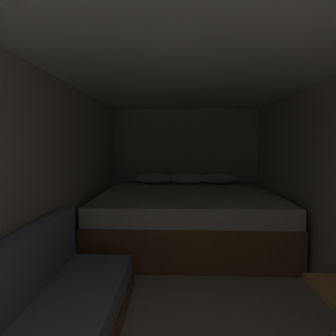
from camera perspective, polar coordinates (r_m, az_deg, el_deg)
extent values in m
plane|color=beige|center=(2.72, 5.15, -25.52)|extent=(7.05, 7.05, 0.00)
cube|color=beige|center=(4.91, 3.65, 0.54)|extent=(2.62, 0.05, 1.99)
cube|color=beige|center=(2.63, -23.88, -3.81)|extent=(0.05, 5.05, 1.99)
cube|color=white|center=(2.43, 5.56, 20.22)|extent=(2.62, 5.05, 0.05)
cube|color=olive|center=(3.97, 4.03, -11.67)|extent=(2.40, 2.03, 0.48)
cube|color=white|center=(3.88, 4.06, -6.67)|extent=(2.36, 1.99, 0.22)
ellipsoid|color=white|center=(4.65, -2.93, -2.14)|extent=(0.60, 0.33, 0.19)
ellipsoid|color=white|center=(4.68, 10.36, -2.17)|extent=(0.60, 0.33, 0.19)
ellipsoid|color=white|center=(4.64, 3.73, -2.17)|extent=(0.60, 0.33, 0.19)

